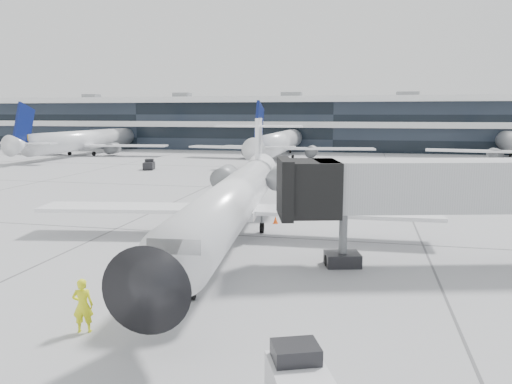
% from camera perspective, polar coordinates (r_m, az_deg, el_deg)
% --- Properties ---
extents(ground, '(220.00, 220.00, 0.00)m').
position_cam_1_polar(ground, '(32.01, 0.39, -5.11)').
color(ground, '#939496').
rests_on(ground, ground).
extents(terminal, '(170.00, 22.00, 10.00)m').
position_cam_1_polar(terminal, '(112.59, 9.16, 7.47)').
color(terminal, black).
rests_on(terminal, ground).
extents(bg_jet_left, '(32.00, 40.00, 9.60)m').
position_cam_1_polar(bg_jet_left, '(99.97, -18.69, 4.06)').
color(bg_jet_left, white).
rests_on(bg_jet_left, ground).
extents(bg_jet_center, '(32.00, 40.00, 9.60)m').
position_cam_1_polar(bg_jet_center, '(86.93, 2.76, 3.85)').
color(bg_jet_center, white).
rests_on(bg_jet_center, ground).
extents(regional_jet, '(25.55, 31.91, 7.36)m').
position_cam_1_polar(regional_jet, '(31.52, -2.43, -0.66)').
color(regional_jet, white).
rests_on(regional_jet, ground).
extents(jet_bridge, '(17.43, 7.38, 5.65)m').
position_cam_1_polar(jet_bridge, '(27.61, 23.11, 0.60)').
color(jet_bridge, silver).
rests_on(jet_bridge, ground).
extents(ramp_worker, '(0.84, 0.68, 2.00)m').
position_cam_1_polar(ramp_worker, '(19.32, -19.18, -12.14)').
color(ramp_worker, '#F6FF1A').
rests_on(ramp_worker, ground).
extents(baggage_tug, '(2.29, 2.87, 1.60)m').
position_cam_1_polar(baggage_tug, '(14.20, 5.00, -20.99)').
color(baggage_tug, silver).
rests_on(baggage_tug, ground).
extents(traffic_cone, '(0.38, 0.38, 0.52)m').
position_cam_1_polar(traffic_cone, '(35.72, 2.24, -3.22)').
color(traffic_cone, '#F94C0D').
rests_on(traffic_cone, ground).
extents(far_tug, '(1.87, 2.55, 1.46)m').
position_cam_1_polar(far_tug, '(71.24, -12.13, 3.05)').
color(far_tug, black).
rests_on(far_tug, ground).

